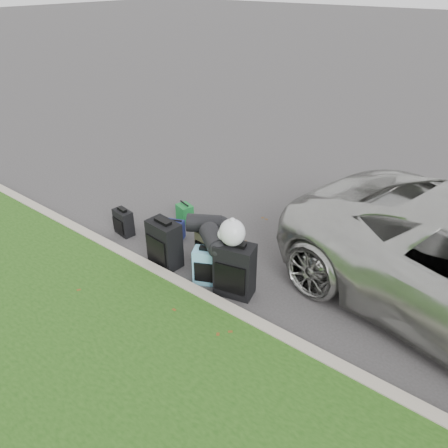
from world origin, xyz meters
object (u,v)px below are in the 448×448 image
Objects in this scene: tote_green at (185,213)px; tote_navy at (175,230)px; suitcase_teal at (207,266)px; suitcase_olive at (208,246)px; suitcase_small_black at (124,222)px; suitcase_large_black_right at (235,270)px; suitcase_large_black_left at (165,244)px.

tote_navy is at bearing -46.92° from tote_green.
suitcase_olive is at bearing 103.26° from suitcase_teal.
tote_green is (0.53, 1.04, -0.07)m from suitcase_small_black.
tote_navy is (-1.76, 0.56, -0.25)m from suitcase_large_black_right.
suitcase_teal is 0.50m from suitcase_large_black_right.
suitcase_olive reaches higher than tote_green.
suitcase_small_black is at bearing 149.41° from suitcase_teal.
suitcase_teal reaches higher than tote_navy.
suitcase_large_black_left reaches higher than tote_navy.
tote_navy is (0.30, -0.59, 0.00)m from tote_green.
suitcase_small_black is 1.29m from suitcase_large_black_left.
suitcase_large_black_left is 0.93× the size of suitcase_large_black_right.
suitcase_large_black_left reaches higher than suitcase_teal.
suitcase_teal is 1.78× the size of tote_green.
suitcase_olive is at bearing 54.14° from suitcase_large_black_left.
suitcase_small_black is at bearing -174.73° from tote_navy.
suitcase_large_black_right is at bearing -23.30° from suitcase_olive.
suitcase_small_black reaches higher than tote_navy.
suitcase_large_black_left is (1.26, -0.21, 0.15)m from suitcase_small_black.
suitcase_large_black_right is 2.50× the size of tote_navy.
suitcase_teal is at bearing 170.21° from suitcase_large_black_right.
suitcase_large_black_left is 0.71m from suitcase_olive.
tote_green is 0.99× the size of tote_navy.
tote_green is at bearing 70.73° from suitcase_small_black.
suitcase_large_black_left is at bearing -80.17° from tote_navy.
suitcase_large_black_right is (2.59, -0.11, 0.18)m from suitcase_small_black.
suitcase_large_black_left reaches higher than suitcase_olive.
suitcase_large_black_left reaches higher than tote_green.
suitcase_teal is at bearing -21.22° from tote_green.
suitcase_large_black_right reaches higher than suitcase_olive.
suitcase_olive is at bearing 18.47° from suitcase_small_black.
suitcase_large_black_left is at bearing -128.01° from suitcase_olive.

